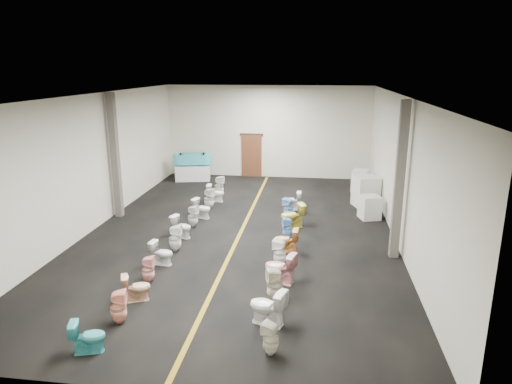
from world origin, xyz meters
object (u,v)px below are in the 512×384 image
toilet_left_1 (118,307)px  toilet_right_9 (292,201)px  toilet_left_8 (202,208)px  toilet_right_7 (293,216)px  bathtub (192,158)px  toilet_right_4 (280,253)px  toilet_right_8 (288,208)px  toilet_left_5 (175,238)px  toilet_left_10 (216,193)px  toilet_right_1 (267,307)px  display_table (193,173)px  toilet_left_7 (193,216)px  toilet_left_3 (148,269)px  toilet_left_11 (219,186)px  appliance_crate_d (361,180)px  toilet_right_6 (288,228)px  appliance_crate_a (370,207)px  appliance_crate_b (366,191)px  toilet_right_2 (275,285)px  toilet_right_3 (280,268)px  appliance_crate_c (363,190)px  toilet_left_4 (162,253)px  toilet_left_9 (209,199)px  toilet_left_6 (182,227)px  toilet_right_5 (286,240)px  toilet_right_0 (271,339)px  toilet_left_0 (88,336)px  toilet_left_2 (136,287)px

toilet_left_1 → toilet_right_9: 9.19m
toilet_left_8 → toilet_right_7: toilet_right_7 is taller
bathtub → toilet_right_4: (5.05, -9.38, -0.68)m
toilet_right_8 → toilet_right_9: size_ratio=1.05×
toilet_left_5 → toilet_right_8: toilet_left_5 is taller
toilet_left_10 → toilet_right_9: toilet_right_9 is taller
toilet_right_1 → toilet_right_9: bearing=-161.5°
toilet_right_9 → display_table: bearing=-132.3°
toilet_left_7 → toilet_right_4: bearing=-118.9°
toilet_left_3 → toilet_left_11: size_ratio=0.84×
appliance_crate_d → toilet_right_6: (-2.81, -6.27, -0.13)m
toilet_left_8 → toilet_right_8: toilet_right_8 is taller
appliance_crate_a → toilet_left_7: 6.36m
appliance_crate_b → toilet_left_8: size_ratio=1.70×
toilet_right_2 → toilet_right_3: toilet_right_2 is taller
toilet_left_8 → display_table: bearing=37.1°
appliance_crate_a → appliance_crate_c: size_ratio=1.05×
toilet_left_11 → toilet_right_2: size_ratio=1.01×
appliance_crate_c → toilet_left_4: 9.61m
toilet_left_8 → appliance_crate_c: bearing=-43.3°
bathtub → toilet_left_8: size_ratio=2.58×
toilet_left_9 → display_table: bearing=44.4°
toilet_left_8 → appliance_crate_d: bearing=-34.4°
appliance_crate_a → toilet_left_6: bearing=-156.1°
toilet_right_5 → appliance_crate_c: bearing=157.6°
toilet_right_0 → toilet_left_0: bearing=-59.4°
display_table → toilet_right_5: toilet_right_5 is taller
toilet_left_3 → toilet_left_8: toilet_left_3 is taller
bathtub → toilet_left_2: bathtub is taller
display_table → toilet_left_0: 13.95m
toilet_left_8 → toilet_left_9: bearing=18.0°
toilet_left_11 → toilet_left_7: bearing=-173.3°
toilet_left_7 → toilet_right_5: bearing=-106.1°
appliance_crate_d → toilet_right_0: (-2.71, -12.45, -0.15)m
appliance_crate_c → toilet_left_5: size_ratio=1.00×
toilet_left_5 → toilet_right_3: 3.67m
toilet_right_3 → toilet_left_3: bearing=-66.7°
display_table → toilet_left_8: bearing=-71.5°
toilet_right_3 → toilet_left_0: bearing=-28.9°
toilet_left_1 → toilet_right_5: toilet_left_1 is taller
toilet_left_8 → toilet_left_10: 2.12m
toilet_left_9 → toilet_left_10: (0.03, 1.05, -0.06)m
appliance_crate_d → toilet_left_6: bearing=-133.3°
toilet_right_1 → toilet_right_8: (-0.04, 7.15, -0.03)m
toilet_left_3 → toilet_right_2: (3.30, -0.55, 0.07)m
appliance_crate_b → toilet_left_6: 7.58m
toilet_left_0 → toilet_right_3: (3.41, 3.44, 0.08)m
toilet_right_9 → toilet_left_10: bearing=-105.5°
toilet_right_6 → toilet_left_6: bearing=-100.4°
toilet_left_8 → toilet_left_11: (-0.01, 3.03, 0.07)m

